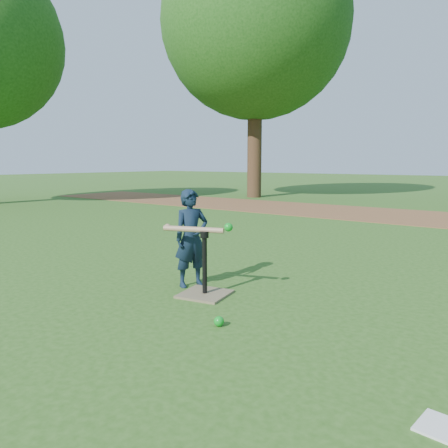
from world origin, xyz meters
The scene contains 7 objects.
ground centered at (0.00, 0.00, 0.00)m, with size 80.00×80.00×0.00m, color #285116.
dirt_strip centered at (0.00, 7.50, 0.01)m, with size 24.00×3.00×0.01m, color brown.
child centered at (-0.32, 0.26, 0.49)m, with size 0.36×0.24×0.99m, color #101F30.
wiffle_ball_ground centered at (0.59, -0.44, 0.04)m, with size 0.08×0.08×0.08m, color #0D951E.
batting_tee centered at (-0.01, 0.10, 0.11)m, with size 0.51×0.51×0.61m.
swing_action centered at (-0.09, 0.10, 0.63)m, with size 0.72×0.26×0.11m.
tree_left centered at (-6.00, 10.00, 5.87)m, with size 6.40×6.40×9.08m.
Camera 1 is at (2.57, -2.97, 1.26)m, focal length 35.00 mm.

